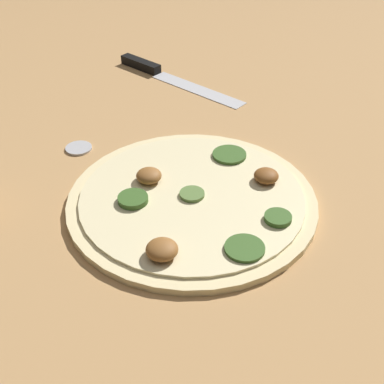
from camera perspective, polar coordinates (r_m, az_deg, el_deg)
The scene contains 4 objects.
ground_plane at distance 0.73m, azimuth 0.00°, elevation -1.26°, with size 3.00×3.00×0.00m, color tan.
pizza at distance 0.73m, azimuth 0.05°, elevation -0.84°, with size 0.34×0.34×0.03m.
knife at distance 1.09m, azimuth -3.59°, elevation 12.65°, with size 0.30×0.12×0.02m.
loose_cap at distance 0.87m, azimuth -12.01°, elevation 4.70°, with size 0.04×0.04×0.01m.
Camera 1 is at (0.50, -0.29, 0.45)m, focal length 50.00 mm.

